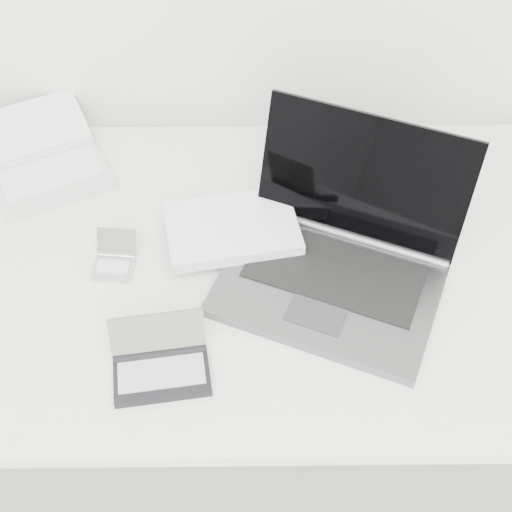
{
  "coord_description": "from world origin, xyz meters",
  "views": [
    {
      "loc": [
        -0.04,
        0.67,
        1.77
      ],
      "look_at": [
        -0.03,
        1.51,
        0.79
      ],
      "focal_mm": 50.0,
      "sensor_mm": 36.0,
      "label": 1
    }
  ],
  "objects_px": {
    "netbook_open_white": "(47,165)",
    "laptop_large": "(311,249)",
    "desk": "(271,276)",
    "palmtop_charcoal": "(161,366)"
  },
  "relations": [
    {
      "from": "desk",
      "to": "netbook_open_white",
      "type": "xyz_separation_m",
      "value": [
        -0.47,
        0.26,
        0.06
      ]
    },
    {
      "from": "netbook_open_white",
      "to": "palmtop_charcoal",
      "type": "xyz_separation_m",
      "value": [
        0.28,
        -0.5,
        0.0
      ]
    },
    {
      "from": "desk",
      "to": "laptop_large",
      "type": "height_order",
      "value": "laptop_large"
    },
    {
      "from": "desk",
      "to": "palmtop_charcoal",
      "type": "xyz_separation_m",
      "value": [
        -0.19,
        -0.24,
        0.06
      ]
    },
    {
      "from": "desk",
      "to": "palmtop_charcoal",
      "type": "distance_m",
      "value": 0.32
    },
    {
      "from": "netbook_open_white",
      "to": "laptop_large",
      "type": "bearing_deg",
      "value": -52.12
    },
    {
      "from": "laptop_large",
      "to": "netbook_open_white",
      "type": "height_order",
      "value": "laptop_large"
    },
    {
      "from": "netbook_open_white",
      "to": "desk",
      "type": "bearing_deg",
      "value": -54.56
    },
    {
      "from": "desk",
      "to": "netbook_open_white",
      "type": "bearing_deg",
      "value": 151.46
    },
    {
      "from": "netbook_open_white",
      "to": "palmtop_charcoal",
      "type": "relative_size",
      "value": 2.1
    }
  ]
}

